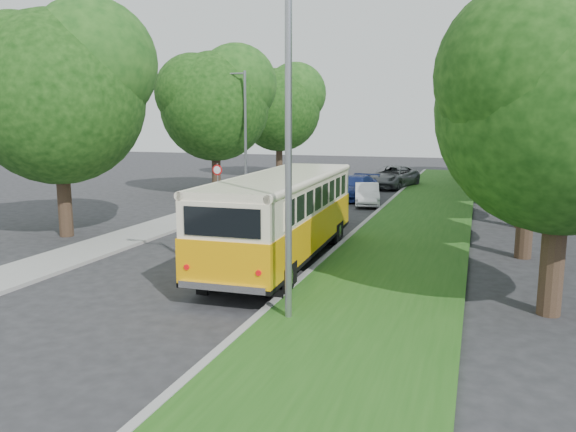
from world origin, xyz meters
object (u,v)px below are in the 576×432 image
(lamppost_far, at_px, (244,130))
(car_grey, at_px, (392,177))
(car_silver, at_px, (309,210))
(car_white, at_px, (367,194))
(car_blue, at_px, (354,187))
(vintage_bus, at_px, (283,219))
(lamppost_near, at_px, (284,134))

(lamppost_far, bearing_deg, car_grey, 51.88)
(car_silver, xyz_separation_m, car_white, (1.19, 7.31, -0.15))
(car_silver, relative_size, car_white, 1.20)
(car_silver, xyz_separation_m, car_blue, (-0.00, 9.57, -0.06))
(car_blue, bearing_deg, car_white, -54.08)
(car_blue, bearing_deg, vintage_bus, -78.35)
(car_white, bearing_deg, lamppost_near, -97.23)
(lamppost_near, xyz_separation_m, car_grey, (-1.61, 27.80, -3.60))
(lamppost_near, distance_m, vintage_bus, 6.17)
(lamppost_far, bearing_deg, car_blue, 23.97)
(car_white, distance_m, car_grey, 8.87)
(lamppost_far, relative_size, car_blue, 1.55)
(lamppost_far, height_order, car_white, lamppost_far)
(lamppost_far, distance_m, car_silver, 9.75)
(lamppost_far, height_order, car_silver, lamppost_far)
(car_white, bearing_deg, car_blue, 105.65)
(lamppost_far, xyz_separation_m, car_blue, (6.04, 2.69, -3.41))
(car_silver, bearing_deg, lamppost_far, 144.14)
(car_grey, bearing_deg, car_blue, -87.57)
(lamppost_far, height_order, vintage_bus, lamppost_far)
(lamppost_near, height_order, car_blue, lamppost_near)
(car_white, xyz_separation_m, car_grey, (0.06, 8.87, 0.15))
(lamppost_far, relative_size, car_grey, 1.36)
(car_white, relative_size, car_blue, 0.77)
(lamppost_near, height_order, car_white, lamppost_near)
(vintage_bus, height_order, car_blue, vintage_bus)
(car_white, height_order, car_blue, car_blue)
(lamppost_near, relative_size, vintage_bus, 0.79)
(car_blue, distance_m, car_grey, 6.73)
(lamppost_near, bearing_deg, car_silver, 103.85)
(car_grey, bearing_deg, car_white, -77.22)
(car_white, bearing_deg, car_silver, -111.54)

